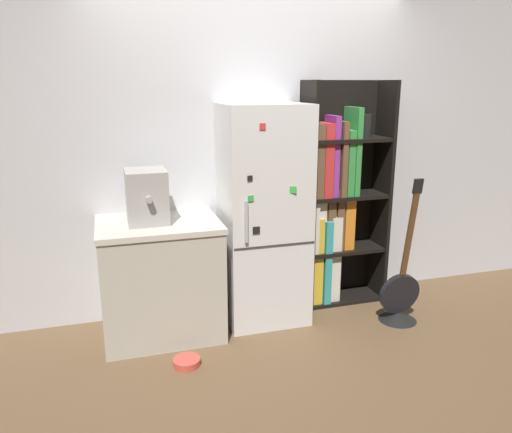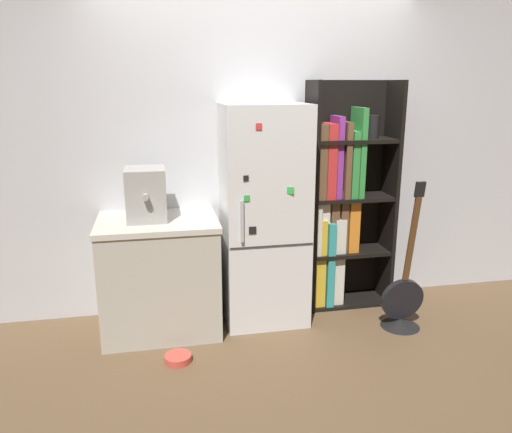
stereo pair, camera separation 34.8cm
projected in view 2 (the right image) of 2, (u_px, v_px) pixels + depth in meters
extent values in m
plane|color=brown|center=(268.00, 325.00, 3.89)|extent=(16.00, 16.00, 0.00)
cube|color=silver|center=(256.00, 151.00, 4.00)|extent=(8.00, 0.05, 2.60)
cube|color=silver|center=(264.00, 215.00, 3.83)|extent=(0.63, 0.56, 1.69)
cube|color=#333333|center=(272.00, 246.00, 3.60)|extent=(0.62, 0.01, 0.01)
cube|color=#B2B2B7|center=(242.00, 222.00, 3.50)|extent=(0.02, 0.02, 0.30)
cube|color=green|center=(247.00, 198.00, 3.47)|extent=(0.04, 0.01, 0.04)
cube|color=black|center=(253.00, 230.00, 3.54)|extent=(0.05, 0.01, 0.05)
cube|color=black|center=(246.00, 178.00, 3.43)|extent=(0.04, 0.01, 0.04)
cube|color=red|center=(259.00, 126.00, 3.36)|extent=(0.04, 0.01, 0.04)
cube|color=green|center=(290.00, 190.00, 3.52)|extent=(0.05, 0.02, 0.05)
cube|color=black|center=(310.00, 199.00, 4.00)|extent=(0.03, 0.33, 1.85)
cube|color=black|center=(389.00, 196.00, 4.13)|extent=(0.03, 0.33, 1.85)
cube|color=black|center=(343.00, 194.00, 4.20)|extent=(0.71, 0.03, 1.85)
cube|color=black|center=(345.00, 300.00, 4.30)|extent=(0.65, 0.30, 0.03)
cube|color=black|center=(347.00, 251.00, 4.18)|extent=(0.65, 0.30, 0.03)
cube|color=black|center=(350.00, 197.00, 4.06)|extent=(0.65, 0.30, 0.03)
cube|color=black|center=(353.00, 140.00, 3.94)|extent=(0.65, 0.30, 0.03)
cube|color=gold|center=(317.00, 261.00, 4.14)|extent=(0.09, 0.23, 0.74)
cube|color=teal|center=(326.00, 261.00, 4.16)|extent=(0.06, 0.27, 0.71)
cube|color=silver|center=(335.00, 259.00, 4.18)|extent=(0.09, 0.23, 0.74)
cube|color=silver|center=(315.00, 220.00, 4.05)|extent=(0.04, 0.24, 0.54)
cube|color=silver|center=(322.00, 223.00, 4.07)|extent=(0.06, 0.21, 0.49)
cube|color=brown|center=(332.00, 209.00, 4.05)|extent=(0.07, 0.21, 0.72)
cube|color=brown|center=(340.00, 220.00, 4.10)|extent=(0.06, 0.22, 0.52)
cube|color=orange|center=(350.00, 219.00, 4.12)|extent=(0.09, 0.21, 0.53)
cube|color=brown|center=(318.00, 161.00, 3.93)|extent=(0.07, 0.26, 0.58)
cube|color=red|center=(328.00, 161.00, 3.93)|extent=(0.07, 0.24, 0.59)
cube|color=purple|center=(336.00, 157.00, 3.94)|extent=(0.05, 0.22, 0.64)
cube|color=brown|center=(343.00, 159.00, 3.96)|extent=(0.04, 0.28, 0.60)
cube|color=#338C3F|center=(351.00, 164.00, 3.98)|extent=(0.06, 0.24, 0.53)
cube|color=#338C3F|center=(358.00, 152.00, 3.97)|extent=(0.04, 0.26, 0.70)
cylinder|color=black|center=(373.00, 127.00, 3.95)|extent=(0.10, 0.10, 0.18)
cube|color=#BCB7A8|center=(160.00, 277.00, 3.74)|extent=(0.85, 0.65, 0.83)
cube|color=beige|center=(157.00, 222.00, 3.63)|extent=(0.87, 0.67, 0.04)
cube|color=#A5A39E|center=(146.00, 194.00, 3.57)|extent=(0.28, 0.31, 0.38)
cylinder|color=#A5A39E|center=(146.00, 197.00, 3.39)|extent=(0.04, 0.06, 0.04)
cone|color=black|center=(400.00, 323.00, 3.86)|extent=(0.30, 0.30, 0.06)
cylinder|color=black|center=(402.00, 299.00, 3.81)|extent=(0.33, 0.09, 0.34)
cube|color=brown|center=(412.00, 240.00, 3.62)|extent=(0.04, 0.11, 0.66)
cube|color=black|center=(420.00, 189.00, 3.47)|extent=(0.07, 0.04, 0.11)
cylinder|color=#D84C3F|center=(178.00, 358.00, 3.37)|extent=(0.18, 0.18, 0.05)
torus|color=#D84C3F|center=(178.00, 356.00, 3.37)|extent=(0.19, 0.19, 0.01)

